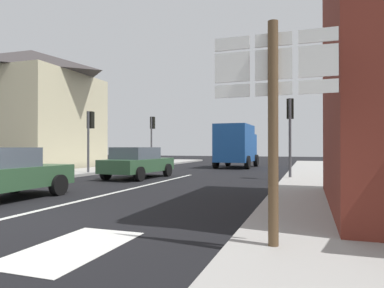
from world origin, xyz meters
The scene contains 12 objects.
ground_plane centered at (0.00, 10.00, 0.00)m, with size 80.00×80.00×0.00m, color black.
sidewalk_right centered at (6.34, 8.00, 0.07)m, with size 2.98×44.00×0.14m, color #9E9B96.
sidewalk_left centered at (-6.34, 8.00, 0.07)m, with size 2.98×44.00×0.14m, color #9E9B96.
lane_centre_stripe centered at (0.00, 6.00, 0.01)m, with size 0.16×12.00×0.01m, color silver.
lane_turn_arrow centered at (2.67, -1.00, 0.01)m, with size 1.20×2.20×0.01m, color silver.
clapboard_house_left centered at (-12.02, 13.46, 4.09)m, with size 8.02×8.31×8.11m.
sedan_far centered at (-1.77, 9.42, 0.76)m, with size 2.17×4.30×1.47m.
delivery_truck centered at (0.98, 19.28, 1.65)m, with size 2.57×5.05×3.05m.
route_sign_post centered at (5.48, -0.41, 2.00)m, with size 1.66×0.14×3.20m.
traffic_light_far_left centered at (-5.15, 18.14, 2.78)m, with size 0.30×0.49×3.75m.
traffic_light_near_left centered at (-5.15, 10.42, 2.51)m, with size 0.30×0.49×3.38m.
traffic_light_near_right centered at (5.15, 10.80, 2.70)m, with size 0.30×0.49×3.65m.
Camera 1 is at (5.94, -5.22, 1.48)m, focal length 32.19 mm.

